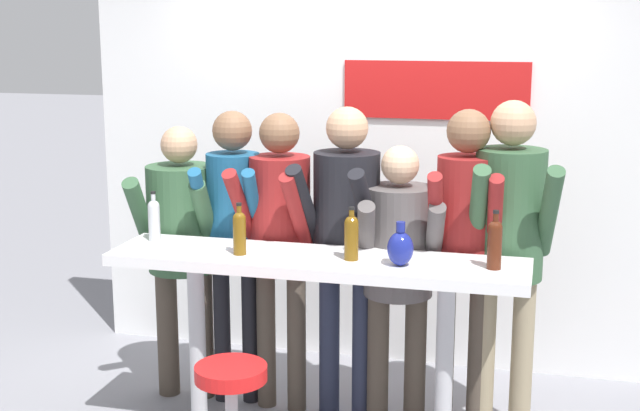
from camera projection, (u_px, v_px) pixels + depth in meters
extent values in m
cube|color=white|center=(371.00, 162.00, 5.80)|extent=(3.75, 0.10, 2.66)
cube|color=red|center=(436.00, 90.00, 5.54)|extent=(1.16, 0.02, 0.36)
cube|color=white|center=(316.00, 262.00, 4.54)|extent=(2.15, 0.49, 0.06)
cylinder|color=#B2B2B7|center=(197.00, 344.00, 4.81)|extent=(0.09, 0.09, 1.00)
cylinder|color=#B2B2B7|center=(444.00, 367.00, 4.48)|extent=(0.09, 0.09, 1.00)
cylinder|color=red|center=(231.00, 373.00, 4.15)|extent=(0.34, 0.34, 0.07)
cylinder|color=#473D33|center=(168.00, 332.00, 5.37)|extent=(0.13, 0.13, 0.79)
cylinder|color=#473D33|center=(203.00, 334.00, 5.34)|extent=(0.13, 0.13, 0.79)
cylinder|color=#335638|center=(181.00, 218.00, 5.21)|extent=(0.44, 0.44, 0.62)
sphere|color=tan|center=(179.00, 145.00, 5.12)|extent=(0.21, 0.21, 0.21)
cylinder|color=#335638|center=(141.00, 215.00, 5.08)|extent=(0.13, 0.39, 0.49)
cylinder|color=#335638|center=(205.00, 218.00, 5.02)|extent=(0.13, 0.39, 0.49)
cylinder|color=black|center=(222.00, 333.00, 5.28)|extent=(0.10, 0.10, 0.83)
cylinder|color=black|center=(250.00, 334.00, 5.26)|extent=(0.10, 0.10, 0.83)
cylinder|color=#19517A|center=(234.00, 210.00, 5.11)|extent=(0.35, 0.35, 0.66)
sphere|color=brown|center=(232.00, 131.00, 5.02)|extent=(0.23, 0.23, 0.23)
cylinder|color=#19517A|center=(202.00, 208.00, 4.96)|extent=(0.13, 0.39, 0.50)
cylinder|color=#19517A|center=(254.00, 209.00, 4.93)|extent=(0.13, 0.39, 0.50)
cylinder|color=#473D33|center=(266.00, 338.00, 5.20)|extent=(0.11, 0.11, 0.83)
cylinder|color=#473D33|center=(296.00, 342.00, 5.14)|extent=(0.11, 0.11, 0.83)
cylinder|color=maroon|center=(280.00, 214.00, 5.02)|extent=(0.37, 0.37, 0.66)
sphere|color=brown|center=(279.00, 133.00, 4.92)|extent=(0.23, 0.23, 0.23)
cylinder|color=maroon|center=(242.00, 210.00, 4.91)|extent=(0.11, 0.39, 0.51)
cylinder|color=maroon|center=(297.00, 214.00, 4.81)|extent=(0.11, 0.39, 0.51)
cylinder|color=#23283D|center=(329.00, 342.00, 5.11)|extent=(0.12, 0.12, 0.85)
cylinder|color=#23283D|center=(362.00, 347.00, 5.03)|extent=(0.12, 0.12, 0.85)
cylinder|color=black|center=(347.00, 213.00, 4.91)|extent=(0.41, 0.41, 0.68)
sphere|color=tan|center=(347.00, 128.00, 4.82)|extent=(0.23, 0.23, 0.23)
cylinder|color=black|center=(306.00, 208.00, 4.82)|extent=(0.14, 0.41, 0.52)
cylinder|color=black|center=(366.00, 213.00, 4.69)|extent=(0.14, 0.41, 0.52)
cylinder|color=#473D33|center=(378.00, 359.00, 4.98)|extent=(0.12, 0.12, 0.76)
cylinder|color=#473D33|center=(415.00, 359.00, 4.97)|extent=(0.12, 0.12, 0.76)
cylinder|color=#514C4C|center=(399.00, 241.00, 4.83)|extent=(0.45, 0.45, 0.60)
sphere|color=#D6AD89|center=(400.00, 165.00, 4.75)|extent=(0.21, 0.21, 0.21)
cylinder|color=#514C4C|center=(366.00, 240.00, 4.69)|extent=(0.16, 0.38, 0.47)
cylinder|color=#514C4C|center=(434.00, 240.00, 4.67)|extent=(0.16, 0.38, 0.47)
cylinder|color=#473D33|center=(445.00, 354.00, 4.92)|extent=(0.10, 0.10, 0.86)
cylinder|color=#473D33|center=(477.00, 356.00, 4.89)|extent=(0.10, 0.10, 0.86)
cylinder|color=maroon|center=(466.00, 219.00, 4.75)|extent=(0.34, 0.34, 0.68)
sphere|color=brown|center=(469.00, 131.00, 4.65)|extent=(0.23, 0.23, 0.23)
cylinder|color=maroon|center=(436.00, 216.00, 4.61)|extent=(0.10, 0.40, 0.52)
cylinder|color=maroon|center=(495.00, 218.00, 4.55)|extent=(0.10, 0.40, 0.52)
cylinder|color=gray|center=(484.00, 353.00, 4.90)|extent=(0.12, 0.12, 0.88)
cylinder|color=gray|center=(522.00, 355.00, 4.88)|extent=(0.12, 0.12, 0.88)
cylinder|color=#335638|center=(509.00, 214.00, 4.72)|extent=(0.43, 0.43, 0.70)
sphere|color=tan|center=(513.00, 123.00, 4.62)|extent=(0.24, 0.24, 0.24)
cylinder|color=#335638|center=(478.00, 211.00, 4.57)|extent=(0.15, 0.42, 0.54)
cylinder|color=#335638|center=(549.00, 212.00, 4.53)|extent=(0.15, 0.42, 0.54)
cylinder|color=brown|center=(351.00, 241.00, 4.45)|extent=(0.07, 0.07, 0.19)
sphere|color=brown|center=(352.00, 223.00, 4.43)|extent=(0.07, 0.07, 0.07)
cylinder|color=brown|center=(352.00, 216.00, 4.43)|extent=(0.03, 0.03, 0.07)
cylinder|color=black|center=(352.00, 208.00, 4.42)|extent=(0.03, 0.03, 0.01)
cylinder|color=#B7BCC1|center=(154.00, 223.00, 4.84)|extent=(0.06, 0.06, 0.19)
sphere|color=#B7BCC1|center=(154.00, 206.00, 4.82)|extent=(0.06, 0.06, 0.06)
cylinder|color=#B7BCC1|center=(153.00, 200.00, 4.82)|extent=(0.02, 0.02, 0.07)
cylinder|color=black|center=(153.00, 193.00, 4.81)|extent=(0.03, 0.03, 0.01)
cylinder|color=brown|center=(240.00, 236.00, 4.56)|extent=(0.07, 0.07, 0.19)
sphere|color=brown|center=(239.00, 218.00, 4.54)|extent=(0.07, 0.07, 0.07)
cylinder|color=brown|center=(239.00, 212.00, 4.53)|extent=(0.03, 0.03, 0.07)
cylinder|color=black|center=(239.00, 204.00, 4.52)|extent=(0.03, 0.03, 0.01)
cylinder|color=#4C1E0F|center=(495.00, 248.00, 4.29)|extent=(0.07, 0.07, 0.20)
sphere|color=#4C1E0F|center=(495.00, 228.00, 4.27)|extent=(0.07, 0.07, 0.07)
cylinder|color=#4C1E0F|center=(496.00, 221.00, 4.26)|extent=(0.03, 0.03, 0.07)
cylinder|color=black|center=(496.00, 212.00, 4.25)|extent=(0.03, 0.03, 0.01)
ellipsoid|color=navy|center=(400.00, 249.00, 4.35)|extent=(0.13, 0.13, 0.17)
cylinder|color=navy|center=(401.00, 227.00, 4.33)|extent=(0.04, 0.04, 0.05)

